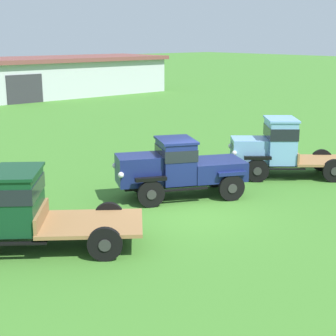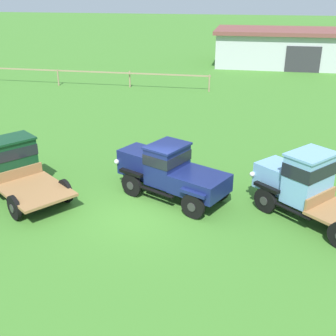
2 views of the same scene
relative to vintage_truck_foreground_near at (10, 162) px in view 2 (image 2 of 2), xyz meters
name	(u,v)px [view 2 (image 2 of 2)]	position (x,y,z in m)	size (l,w,h in m)	color
ground_plane	(143,213)	(5.65, -1.01, -1.13)	(240.00, 240.00, 0.00)	#3D7528
paddock_fence	(92,74)	(-3.53, 18.59, -0.12)	(19.26, 0.60, 1.30)	#997F60
vintage_truck_foreground_near	(10,162)	(0.00, 0.00, 0.00)	(5.46, 4.76, 2.15)	black
vintage_truck_second_in_line	(170,170)	(6.33, 0.48, -0.02)	(4.72, 3.42, 2.10)	black
vintage_truck_midrow_center	(304,183)	(11.17, 0.04, 0.09)	(4.64, 4.33, 2.37)	black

